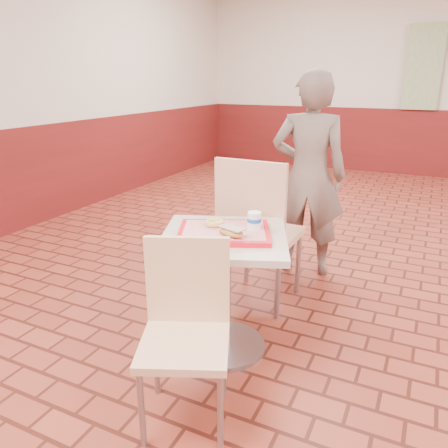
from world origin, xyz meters
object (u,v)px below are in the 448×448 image
at_px(main_table, 224,274).
at_px(customer, 309,176).
at_px(ring_donut, 214,223).
at_px(chair_main_front, 186,322).
at_px(chair_main_back, 257,226).
at_px(serving_tray, 224,232).
at_px(paper_cup, 254,221).
at_px(long_john_donut, 231,232).

distance_m(main_table, customer, 1.28).
relative_size(customer, ring_donut, 14.06).
bearing_deg(ring_donut, chair_main_front, -76.38).
bearing_deg(chair_main_back, serving_tray, 94.88).
distance_m(customer, ring_donut, 1.22).
relative_size(chair_main_back, paper_cup, 10.89).
xyz_separation_m(chair_main_front, serving_tray, (-0.06, 0.50, 0.25)).
height_order(ring_donut, paper_cup, paper_cup).
xyz_separation_m(serving_tray, long_john_donut, (0.08, -0.07, 0.04)).
bearing_deg(serving_tray, paper_cup, 28.46).
xyz_separation_m(chair_main_back, serving_tray, (0.03, -0.55, 0.14)).
xyz_separation_m(chair_main_front, customer, (0.05, 1.74, 0.31)).
bearing_deg(serving_tray, chair_main_front, -83.54).
height_order(customer, long_john_donut, customer).
bearing_deg(serving_tray, long_john_donut, -44.14).
bearing_deg(paper_cup, chair_main_front, -98.01).
distance_m(serving_tray, ring_donut, 0.09).
distance_m(customer, long_john_donut, 1.31).
height_order(main_table, serving_tray, serving_tray).
bearing_deg(chair_main_front, chair_main_back, 71.30).
bearing_deg(customer, serving_tray, 73.79).
relative_size(chair_main_front, ring_donut, 7.50).
height_order(main_table, customer, customer).
distance_m(customer, paper_cup, 1.16).
height_order(chair_main_front, paper_cup, chair_main_front).
bearing_deg(main_table, long_john_donut, -44.14).
distance_m(main_table, paper_cup, 0.34).
distance_m(chair_main_back, long_john_donut, 0.66).
distance_m(chair_main_front, chair_main_back, 1.07).
distance_m(chair_main_front, serving_tray, 0.56).
distance_m(chair_main_back, serving_tray, 0.57).
relative_size(main_table, serving_tray, 1.45).
xyz_separation_m(main_table, long_john_donut, (0.08, -0.07, 0.28)).
height_order(customer, serving_tray, customer).
bearing_deg(customer, main_table, 73.79).
relative_size(chair_main_front, customer, 0.53).
bearing_deg(chair_main_back, paper_cup, 111.24).
relative_size(main_table, long_john_donut, 4.11).
xyz_separation_m(chair_main_front, long_john_donut, (0.02, 0.43, 0.28)).
bearing_deg(main_table, customer, 84.90).
bearing_deg(ring_donut, main_table, -26.28).
height_order(main_table, chair_main_front, chair_main_front).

